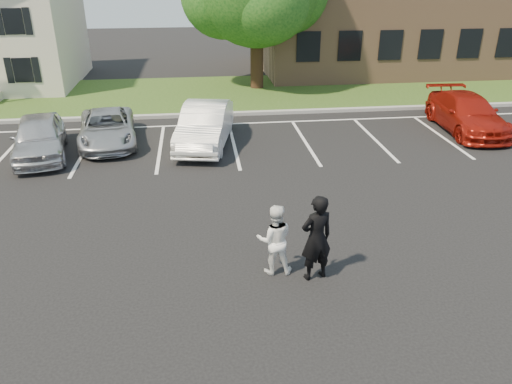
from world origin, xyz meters
TOP-DOWN VIEW (x-y plane):
  - ground_plane at (0.00, 0.00)m, footprint 90.00×90.00m
  - curb at (0.00, 12.00)m, footprint 40.00×0.30m
  - grass_strip at (0.00, 16.00)m, footprint 44.00×8.00m
  - stall_lines at (1.40, 8.95)m, footprint 34.00×5.36m
  - man_black_suit at (1.08, -0.99)m, footprint 0.84×0.67m
  - man_white_shirt at (0.21, -0.65)m, footprint 0.86×0.69m
  - car_silver_west at (-7.00, 7.65)m, footprint 2.53×4.54m
  - car_silver_minivan at (-4.80, 8.77)m, footprint 2.62×4.67m
  - car_white_sedan at (-1.08, 8.15)m, footprint 2.51×4.96m
  - car_red_compact at (9.67, 8.63)m, footprint 2.33×5.13m

SIDE VIEW (x-z plane):
  - ground_plane at x=0.00m, z-range 0.00..0.00m
  - stall_lines at x=1.40m, z-range 0.00..0.01m
  - grass_strip at x=0.00m, z-range 0.00..0.08m
  - curb at x=0.00m, z-range 0.00..0.15m
  - car_silver_minivan at x=-4.80m, z-range 0.00..1.23m
  - car_red_compact at x=9.67m, z-range 0.00..1.46m
  - car_silver_west at x=-7.00m, z-range 0.00..1.46m
  - car_white_sedan at x=-1.08m, z-range 0.00..1.56m
  - man_white_shirt at x=0.21m, z-range 0.00..1.68m
  - man_black_suit at x=1.08m, z-range 0.00..2.02m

